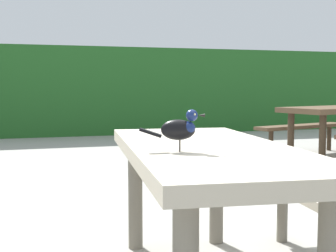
{
  "coord_description": "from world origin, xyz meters",
  "views": [
    {
      "loc": [
        -0.91,
        -2.38,
        1.02
      ],
      "look_at": [
        -0.27,
        -0.29,
        0.84
      ],
      "focal_mm": 50.46,
      "sensor_mm": 36.0,
      "label": 1
    }
  ],
  "objects": [
    {
      "name": "hedge_wall",
      "position": [
        0.0,
        8.49,
        0.92
      ],
      "size": [
        28.0,
        2.36,
        1.84
      ],
      "primitive_type": "cube",
      "color": "#235B23",
      "rests_on": "ground"
    },
    {
      "name": "bird_grackle",
      "position": [
        -0.26,
        -0.44,
        0.84
      ],
      "size": [
        0.28,
        0.13,
        0.18
      ],
      "color": "black",
      "rests_on": "picnic_table_foreground"
    },
    {
      "name": "picnic_table_foreground",
      "position": [
        -0.06,
        -0.25,
        0.56
      ],
      "size": [
        1.85,
        1.88,
        0.74
      ],
      "color": "#B2A893",
      "rests_on": "ground"
    }
  ]
}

